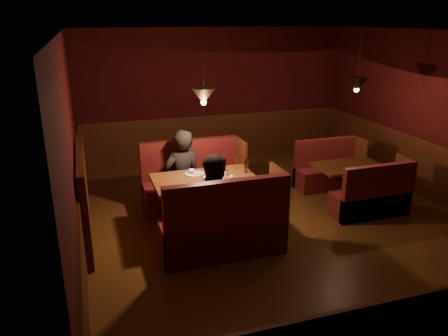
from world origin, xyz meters
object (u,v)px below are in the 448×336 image
object	(u,v)px
main_bench_far	(193,186)
second_bench_near	(373,199)
second_table	(348,174)
diner_a	(182,162)
diner_b	(218,190)
second_bench_far	(328,172)
main_bench_near	(225,231)
main_table	(206,190)

from	to	relation	value
main_bench_far	second_bench_near	distance (m)	2.97
second_table	diner_a	bearing A→B (deg)	171.98
second_bench_near	diner_b	bearing A→B (deg)	-176.01
second_bench_far	second_table	bearing A→B (deg)	-92.20
second_table	second_bench_far	size ratio (longest dim) A/B	0.90
main_bench_near	second_table	world-z (taller)	main_bench_near
second_bench_near	main_bench_near	bearing A→B (deg)	-170.09
main_table	second_table	world-z (taller)	main_table
diner_b	second_bench_far	bearing A→B (deg)	39.98
second_table	diner_b	world-z (taller)	diner_b
main_bench_far	main_bench_near	world-z (taller)	same
main_table	main_bench_near	world-z (taller)	main_bench_near
main_bench_near	second_bench_far	bearing A→B (deg)	34.77
second_bench_near	diner_b	xyz separation A→B (m)	(-2.69, -0.19, 0.56)
main_table	diner_b	distance (m)	0.63
main_table	main_bench_near	bearing A→B (deg)	-88.87
main_bench_near	diner_b	world-z (taller)	diner_b
second_table	second_bench_near	size ratio (longest dim) A/B	0.90
main_bench_near	main_table	bearing A→B (deg)	91.13
main_table	main_bench_far	bearing A→B (deg)	88.86
second_bench_near	main_table	bearing A→B (deg)	171.50
diner_a	diner_b	bearing A→B (deg)	87.62
main_bench_near	second_bench_far	size ratio (longest dim) A/B	1.31
main_bench_far	second_bench_far	world-z (taller)	main_bench_far
main_table	main_bench_near	xyz separation A→B (m)	(0.02, -0.87, -0.27)
main_bench_far	main_table	bearing A→B (deg)	-91.14
second_bench_near	main_bench_far	bearing A→B (deg)	154.60
second_bench_near	diner_a	distance (m)	3.16
main_bench_far	second_bench_near	xyz separation A→B (m)	(2.68, -1.27, -0.07)
main_bench_near	diner_b	size ratio (longest dim) A/B	0.99
main_table	second_bench_near	size ratio (longest dim) A/B	1.19
main_bench_near	diner_b	bearing A→B (deg)	92.07
main_bench_near	diner_b	distance (m)	0.56
second_bench_near	diner_a	world-z (taller)	diner_a
main_bench_near	second_bench_far	xyz separation A→B (m)	(2.68, 1.86, -0.07)
diner_a	main_bench_near	bearing A→B (deg)	86.33
main_bench_far	second_table	bearing A→B (deg)	-12.25
diner_a	second_bench_far	bearing A→B (deg)	173.97
main_bench_near	second_bench_near	bearing A→B (deg)	9.91
second_bench_near	diner_b	distance (m)	2.75
diner_a	diner_b	xyz separation A→B (m)	(0.21, -1.29, -0.03)
main_bench_near	diner_a	size ratio (longest dim) A/B	0.96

